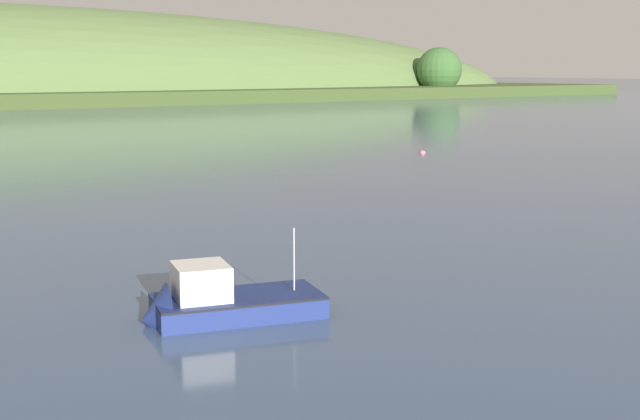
# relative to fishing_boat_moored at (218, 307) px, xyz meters

# --- Properties ---
(fishing_boat_moored) EXTENTS (6.79, 4.08, 4.10)m
(fishing_boat_moored) POSITION_rel_fishing_boat_moored_xyz_m (0.00, 0.00, 0.00)
(fishing_boat_moored) COLOR navy
(fishing_boat_moored) RESTS_ON ground
(mooring_buoy_foreground) EXTENTS (0.65, 0.65, 0.73)m
(mooring_buoy_foreground) POSITION_rel_fishing_boat_moored_xyz_m (44.51, 41.55, -0.42)
(mooring_buoy_foreground) COLOR #E06675
(mooring_buoy_foreground) RESTS_ON ground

